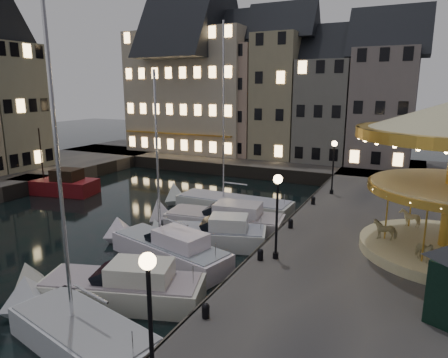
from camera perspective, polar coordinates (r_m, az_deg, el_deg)
The scene contains 26 objects.
ground at distance 22.80m, azimuth -11.38°, elevation -11.70°, with size 160.00×160.00×0.00m, color black.
quay_east at distance 24.00m, azimuth 27.22°, elevation -9.97°, with size 16.00×56.00×1.30m, color #474442.
quay_north at distance 49.76m, azimuth 0.77°, elevation 2.76°, with size 44.00×12.00×1.30m, color #474442.
quaywall_e at distance 24.93m, azimuth 8.42°, elevation -7.78°, with size 0.15×44.00×1.30m, color #47423A.
quaywall_n at distance 43.59m, azimuth -0.21°, elevation 1.32°, with size 48.00×0.15×1.30m, color #47423A.
streetlamp_a at distance 10.70m, azimuth -10.58°, elevation -17.49°, with size 0.44×0.44×4.17m.
streetlamp_b at distance 19.00m, azimuth 7.60°, elevation -3.66°, with size 0.44×0.44×4.17m.
streetlamp_c at distance 31.79m, azimuth 15.38°, elevation 2.69°, with size 0.44×0.44×4.17m.
bollard_a at distance 15.10m, azimuth -2.64°, elevation -18.18°, with size 0.30×0.30×0.57m.
bollard_b at distance 19.56m, azimuth 5.22°, elevation -10.63°, with size 0.30×0.30×0.57m.
bollard_c at distance 24.00m, azimuth 9.50°, elevation -6.23°, with size 0.30×0.30×0.57m.
bollard_d at distance 29.09m, azimuth 12.62°, elevation -2.96°, with size 0.30×0.30×0.57m.
townhouse_na at distance 56.52m, azimuth -9.12°, elevation 11.09°, with size 5.50×8.00×12.80m.
townhouse_nb at distance 53.58m, azimuth -4.26°, elevation 11.66°, with size 6.16×8.00×13.80m.
townhouse_nc at distance 50.80m, azimuth 1.78°, elevation 12.19°, with size 6.82×8.00×14.80m.
townhouse_nd at distance 48.72m, azimuth 8.12°, elevation 12.63°, with size 5.50×8.00×15.80m.
townhouse_ne at distance 47.35m, azimuth 14.45°, elevation 10.53°, with size 6.16×8.00×12.80m.
townhouse_nf at distance 46.48m, azimuth 21.92°, elevation 10.60°, with size 6.82×8.00×13.80m.
hotel_corner at distance 53.54m, azimuth -4.24°, elevation 13.26°, with size 17.60×9.00×16.80m.
motorboat_a at distance 16.85m, azimuth -20.57°, elevation -19.69°, with size 7.46×3.81×12.34m.
motorboat_b at distance 19.11m, azimuth -15.43°, elevation -14.85°, with size 8.19×4.64×2.15m.
motorboat_c at distance 22.80m, azimuth -8.47°, elevation -9.73°, with size 8.61×4.17×11.44m.
motorboat_d at distance 24.43m, azimuth -1.94°, elevation -8.12°, with size 6.87×4.04×2.15m.
motorboat_e at distance 27.18m, azimuth -0.75°, elevation -5.89°, with size 9.02×3.73×2.15m.
motorboat_f at distance 31.06m, azimuth 0.43°, elevation -3.69°, with size 10.03×2.78×13.36m.
red_fishing_boat at distance 39.53m, azimuth -22.95°, elevation -0.84°, with size 8.35×4.25×6.09m.
Camera 1 is at (12.85, -16.32, 9.38)m, focal length 32.00 mm.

